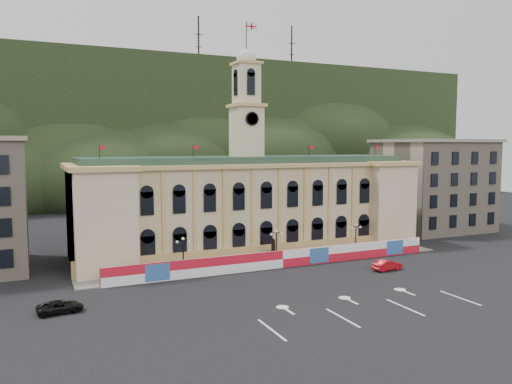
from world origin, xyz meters
name	(u,v)px	position (x,y,z in m)	size (l,w,h in m)	color
ground	(342,297)	(0.00, 0.00, 0.00)	(260.00, 260.00, 0.00)	black
lane_markings	(369,309)	(0.00, -5.00, 0.00)	(26.00, 10.00, 0.02)	white
hill_ridge	(136,139)	(0.03, 121.99, 19.48)	(230.00, 80.00, 64.00)	black
city_hall	(247,204)	(0.00, 27.63, 7.85)	(56.20, 17.60, 37.10)	beige
side_building_right	(433,185)	(43.00, 30.93, 9.33)	(21.00, 17.00, 18.60)	tan
hoarding_fence	(283,259)	(0.06, 15.07, 1.25)	(50.00, 0.44, 2.50)	red
pavement	(274,263)	(0.00, 17.75, 0.08)	(56.00, 5.50, 0.16)	slate
statue	(273,255)	(0.00, 18.00, 1.19)	(1.40, 1.40, 3.72)	#595651
lamp_left	(183,252)	(-14.00, 17.00, 3.07)	(1.96, 0.44, 5.15)	black
lamp_center	(276,244)	(0.00, 17.00, 3.07)	(1.96, 0.44, 5.15)	black
lamp_right	(356,237)	(14.00, 17.00, 3.07)	(1.96, 0.44, 5.15)	black
red_sedan	(387,265)	(12.68, 7.69, 0.74)	(4.63, 1.95, 1.49)	#A60B13
black_suv	(60,307)	(-30.00, 7.34, 0.65)	(4.83, 2.55, 1.29)	black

